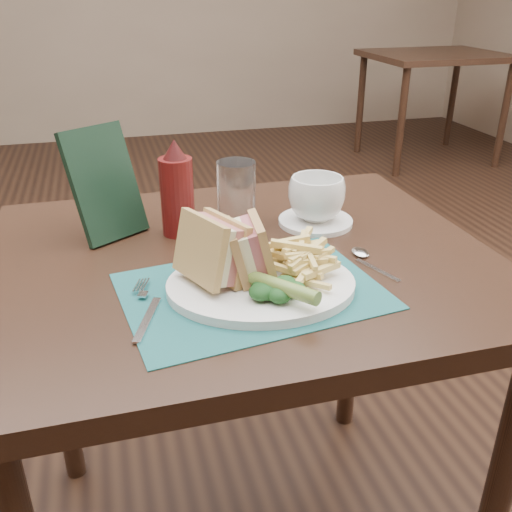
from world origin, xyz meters
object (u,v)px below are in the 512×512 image
(check_presenter, at_px, (105,184))
(placemat, at_px, (251,291))
(saucer, at_px, (315,221))
(table_main, at_px, (244,414))
(ketchup_bottle, at_px, (177,188))
(plate, at_px, (261,285))
(sandwich_half_b, at_px, (236,250))
(coffee_cup, at_px, (317,198))
(drinking_glass, at_px, (236,194))
(sandwich_half_a, at_px, (200,252))
(table_bg_right, at_px, (429,108))

(check_presenter, bearing_deg, placemat, -87.46)
(saucer, bearing_deg, table_main, -151.36)
(table_main, relative_size, saucer, 6.00)
(placemat, distance_m, saucer, 0.31)
(placemat, distance_m, ketchup_bottle, 0.29)
(placemat, xyz_separation_m, plate, (0.02, -0.00, 0.01))
(sandwich_half_b, bearing_deg, coffee_cup, 50.87)
(plate, xyz_separation_m, drinking_glass, (0.03, 0.28, 0.06))
(sandwich_half_a, relative_size, check_presenter, 0.52)
(drinking_glass, bearing_deg, plate, -95.65)
(table_bg_right, height_order, saucer, saucer)
(sandwich_half_b, bearing_deg, ketchup_bottle, 109.27)
(table_bg_right, relative_size, sandwich_half_b, 9.27)
(table_bg_right, height_order, sandwich_half_a, sandwich_half_a)
(table_main, xyz_separation_m, coffee_cup, (0.18, 0.10, 0.43))
(table_main, height_order, drinking_glass, drinking_glass)
(table_bg_right, height_order, drinking_glass, drinking_glass)
(sandwich_half_b, bearing_deg, placemat, -42.16)
(ketchup_bottle, bearing_deg, plate, -70.81)
(ketchup_bottle, height_order, check_presenter, check_presenter)
(table_bg_right, relative_size, ketchup_bottle, 4.84)
(table_main, height_order, sandwich_half_b, sandwich_half_b)
(placemat, bearing_deg, sandwich_half_b, 131.94)
(saucer, height_order, check_presenter, check_presenter)
(sandwich_half_a, height_order, drinking_glass, drinking_glass)
(coffee_cup, distance_m, ketchup_bottle, 0.28)
(table_main, bearing_deg, coffee_cup, 28.64)
(plate, bearing_deg, table_bg_right, 63.73)
(saucer, relative_size, ketchup_bottle, 0.81)
(table_main, relative_size, sandwich_half_b, 9.27)
(saucer, xyz_separation_m, coffee_cup, (0.00, 0.00, 0.05))
(table_main, height_order, table_bg_right, same)
(plate, relative_size, check_presenter, 1.40)
(table_bg_right, bearing_deg, sandwich_half_b, -126.24)
(plate, distance_m, saucer, 0.30)
(saucer, distance_m, drinking_glass, 0.17)
(check_presenter, bearing_deg, sandwich_half_b, -88.01)
(placemat, height_order, plate, plate)
(placemat, relative_size, ketchup_bottle, 2.15)
(table_bg_right, distance_m, coffee_cup, 3.29)
(table_main, bearing_deg, ketchup_bottle, 127.67)
(drinking_glass, xyz_separation_m, check_presenter, (-0.25, 0.01, 0.04))
(coffee_cup, bearing_deg, saucer, 180.00)
(table_bg_right, bearing_deg, check_presenter, -131.38)
(table_main, bearing_deg, plate, -91.35)
(table_bg_right, xyz_separation_m, ketchup_bottle, (-2.17, -2.64, 0.47))
(saucer, distance_m, check_presenter, 0.42)
(table_bg_right, xyz_separation_m, plate, (-2.07, -2.90, 0.38))
(table_main, distance_m, ketchup_bottle, 0.49)
(table_bg_right, relative_size, coffee_cup, 7.99)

